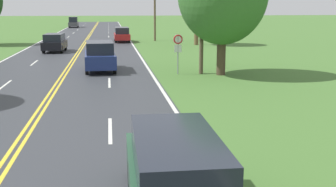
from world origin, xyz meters
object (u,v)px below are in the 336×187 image
Objects in this scene: traffic_sign at (178,44)px; car_black_hatchback_mid_near at (55,42)px; car_dark_green_van_nearest at (176,175)px; car_red_suv_mid_far at (122,34)px; car_dark_blue_suv_approaching at (100,56)px; car_dark_grey_van_receding at (74,22)px.

traffic_sign is 16.93m from car_black_hatchback_mid_near.
traffic_sign is 0.59× the size of car_black_hatchback_mid_near.
traffic_sign is at bearing 171.59° from car_dark_green_van_nearest.
traffic_sign is 24.69m from car_red_suv_mid_far.
car_dark_blue_suv_approaching is at bearing 156.89° from traffic_sign.
car_black_hatchback_mid_near is (-9.01, 14.30, -0.95)m from traffic_sign.
car_dark_blue_suv_approaching is at bearing -6.17° from car_red_suv_mid_far.
car_red_suv_mid_far is 37.50m from car_dark_grey_van_receding.
car_dark_blue_suv_approaching reaches higher than car_red_suv_mid_far.
car_dark_grey_van_receding is at bearing 4.63° from car_black_hatchback_mid_near.
car_dark_green_van_nearest is 1.04× the size of car_red_suv_mid_far.
car_dark_grey_van_receding is (-1.97, 46.79, 0.19)m from car_black_hatchback_mid_near.
car_black_hatchback_mid_near is 0.83× the size of car_dark_grey_van_receding.
car_dark_blue_suv_approaching is (-1.82, 19.53, 0.12)m from car_dark_green_van_nearest.
traffic_sign is at bearing 64.27° from car_dark_blue_suv_approaching.
car_dark_green_van_nearest is 79.02m from car_dark_grey_van_receding.
car_dark_green_van_nearest is at bearing -175.23° from car_dark_grey_van_receding.
traffic_sign is 62.07m from car_dark_grey_van_receding.
car_dark_blue_suv_approaching is at bearing -158.53° from car_black_hatchback_mid_near.
car_dark_blue_suv_approaching reaches higher than car_black_hatchback_mid_near.
car_dark_blue_suv_approaching reaches higher than car_dark_green_van_nearest.
car_red_suv_mid_far reaches higher than car_dark_green_van_nearest.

